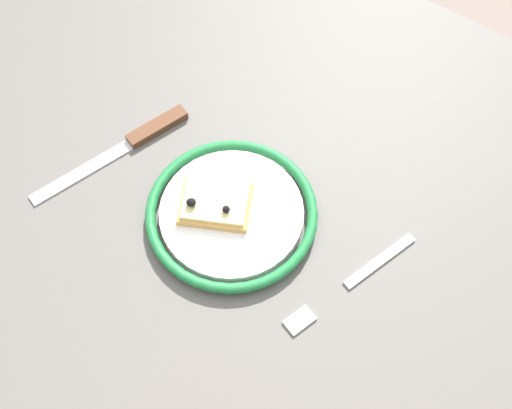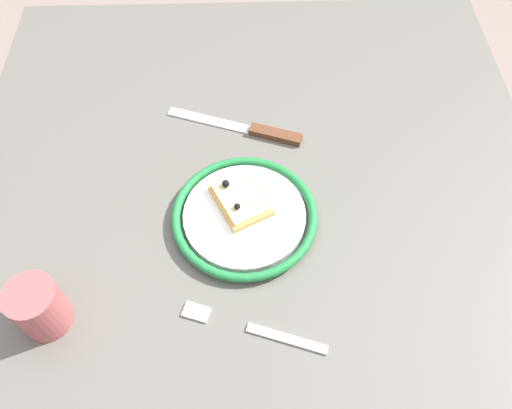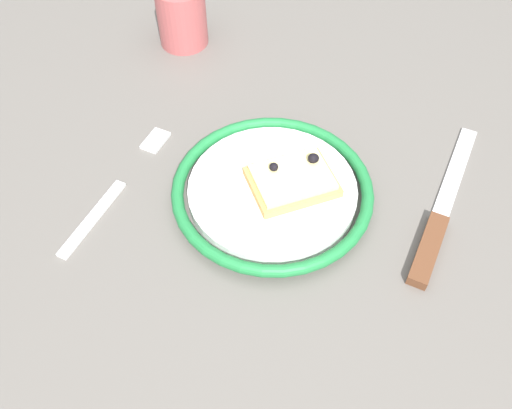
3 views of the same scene
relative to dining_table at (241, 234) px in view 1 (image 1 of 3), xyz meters
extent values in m
plane|color=gray|center=(0.00, 0.00, -0.62)|extent=(6.00, 6.00, 0.00)
cube|color=#5B5651|center=(0.00, 0.00, 0.06)|extent=(1.08, 0.94, 0.03)
cylinder|color=#4C4742|center=(0.48, -0.41, -0.29)|extent=(0.05, 0.05, 0.67)
cylinder|color=white|center=(0.00, 0.02, 0.09)|extent=(0.18, 0.18, 0.02)
torus|color=#1E7238|center=(0.00, 0.02, 0.09)|extent=(0.22, 0.22, 0.01)
cube|color=tan|center=(0.02, 0.02, 0.10)|extent=(0.11, 0.10, 0.01)
cube|color=#F0DD8C|center=(0.02, 0.02, 0.11)|extent=(0.10, 0.09, 0.01)
sphere|color=black|center=(0.04, 0.05, 0.12)|extent=(0.01, 0.01, 0.01)
sphere|color=black|center=(0.00, 0.03, 0.12)|extent=(0.01, 0.01, 0.01)
sphere|color=black|center=(0.04, 0.04, 0.12)|extent=(0.01, 0.01, 0.01)
cube|color=silver|center=(0.20, 0.08, 0.08)|extent=(0.07, 0.15, 0.00)
cube|color=#59331E|center=(0.17, -0.04, 0.09)|extent=(0.05, 0.09, 0.01)
cube|color=silver|center=(-0.19, -0.03, 0.08)|extent=(0.05, 0.11, 0.00)
cube|color=silver|center=(-0.15, 0.09, 0.08)|extent=(0.03, 0.04, 0.00)
camera|label=1|loc=(-0.26, 0.34, 0.86)|focal=48.16mm
camera|label=2|loc=(-0.42, 0.01, 0.75)|focal=36.40mm
camera|label=3|loc=(0.03, -0.37, 0.56)|focal=38.92mm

